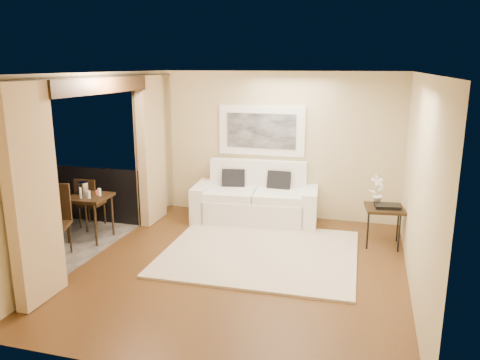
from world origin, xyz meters
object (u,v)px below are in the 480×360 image
(orchid, at_px, (378,189))
(balcony_chair_near, at_px, (54,215))
(side_table, at_px, (384,211))
(sofa, at_px, (256,200))
(balcony_chair_far, at_px, (88,200))
(ice_bucket, at_px, (83,188))
(bistro_table, at_px, (89,201))

(orchid, height_order, balcony_chair_near, orchid)
(side_table, xyz_separation_m, balcony_chair_near, (-4.76, -1.75, 0.06))
(sofa, distance_m, balcony_chair_far, 2.98)
(orchid, bearing_deg, sofa, 166.85)
(orchid, relative_size, balcony_chair_near, 0.43)
(sofa, xyz_separation_m, balcony_chair_near, (-2.51, -2.42, 0.25))
(balcony_chair_near, distance_m, ice_bucket, 0.83)
(bistro_table, xyz_separation_m, balcony_chair_far, (-0.34, 0.49, -0.15))
(balcony_chair_far, bearing_deg, ice_bucket, 113.14)
(bistro_table, height_order, balcony_chair_near, balcony_chair_near)
(sofa, xyz_separation_m, orchid, (2.12, -0.50, 0.49))
(bistro_table, height_order, balcony_chair_far, balcony_chair_far)
(side_table, bearing_deg, bistro_table, -167.67)
(orchid, distance_m, balcony_chair_far, 4.91)
(sofa, relative_size, balcony_chair_near, 2.13)
(sofa, bearing_deg, orchid, -18.40)
(orchid, xyz_separation_m, balcony_chair_near, (-4.63, -1.92, -0.23))
(balcony_chair_near, bearing_deg, orchid, 3.57)
(ice_bucket, bearing_deg, balcony_chair_near, -89.33)
(sofa, relative_size, balcony_chair_far, 2.60)
(orchid, xyz_separation_m, bistro_table, (-4.51, -1.19, -0.21))
(bistro_table, relative_size, balcony_chair_near, 0.68)
(sofa, xyz_separation_m, balcony_chair_far, (-2.73, -1.19, 0.13))
(side_table, distance_m, balcony_chair_far, 5.00)
(side_table, distance_m, bistro_table, 4.74)
(sofa, distance_m, balcony_chair_near, 3.49)
(sofa, height_order, balcony_chair_far, sofa)
(bistro_table, xyz_separation_m, balcony_chair_near, (-0.13, -0.73, -0.02))
(orchid, bearing_deg, ice_bucket, -166.49)
(balcony_chair_near, bearing_deg, side_table, 1.22)
(orchid, distance_m, ice_bucket, 4.77)
(side_table, height_order, balcony_chair_far, balcony_chair_far)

